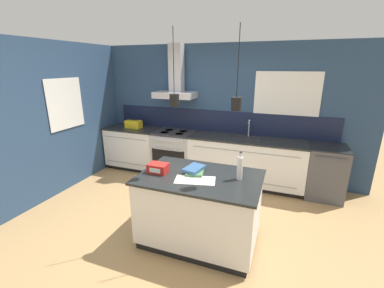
% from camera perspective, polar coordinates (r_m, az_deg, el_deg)
% --- Properties ---
extents(ground_plane, '(16.00, 16.00, 0.00)m').
position_cam_1_polar(ground_plane, '(3.86, -2.91, -17.66)').
color(ground_plane, tan).
rests_on(ground_plane, ground).
extents(wall_back, '(5.60, 2.33, 2.60)m').
position_cam_1_polar(wall_back, '(5.15, 5.28, 7.60)').
color(wall_back, navy).
rests_on(wall_back, ground_plane).
extents(wall_left, '(0.08, 3.80, 2.60)m').
position_cam_1_polar(wall_left, '(5.25, -25.13, 5.68)').
color(wall_left, navy).
rests_on(wall_left, ground_plane).
extents(counter_run_left, '(1.16, 0.64, 0.91)m').
position_cam_1_polar(counter_run_left, '(5.80, -12.69, -0.77)').
color(counter_run_left, black).
rests_on(counter_run_left, ground_plane).
extents(counter_run_sink, '(2.14, 0.64, 1.23)m').
position_cam_1_polar(counter_run_sink, '(4.95, 11.77, -3.81)').
color(counter_run_sink, black).
rests_on(counter_run_sink, ground_plane).
extents(oven_range, '(0.80, 0.66, 0.91)m').
position_cam_1_polar(oven_range, '(5.34, -3.92, -1.99)').
color(oven_range, '#B5B5BA').
rests_on(oven_range, ground_plane).
extents(dishwasher, '(0.60, 0.65, 0.91)m').
position_cam_1_polar(dishwasher, '(4.96, 27.48, -5.51)').
color(dishwasher, '#4C4C51').
rests_on(dishwasher, ground_plane).
extents(kitchen_island, '(1.48, 0.97, 0.91)m').
position_cam_1_polar(kitchen_island, '(3.36, 1.71, -14.13)').
color(kitchen_island, black).
rests_on(kitchen_island, ground_plane).
extents(bottle_on_island, '(0.07, 0.07, 0.34)m').
position_cam_1_polar(bottle_on_island, '(3.06, 10.59, -5.21)').
color(bottle_on_island, silver).
rests_on(bottle_on_island, kitchen_island).
extents(book_stack, '(0.27, 0.37, 0.07)m').
position_cam_1_polar(book_stack, '(3.24, 0.64, -5.74)').
color(book_stack, '#4C7F4C').
rests_on(book_stack, kitchen_island).
extents(red_supply_box, '(0.24, 0.18, 0.11)m').
position_cam_1_polar(red_supply_box, '(3.26, -7.54, -5.32)').
color(red_supply_box, red).
rests_on(red_supply_box, kitchen_island).
extents(paper_pile, '(0.51, 0.35, 0.01)m').
position_cam_1_polar(paper_pile, '(3.04, 0.68, -8.02)').
color(paper_pile, silver).
rests_on(paper_pile, kitchen_island).
extents(yellow_toolbox, '(0.34, 0.18, 0.19)m').
position_cam_1_polar(yellow_toolbox, '(5.65, -12.86, 4.32)').
color(yellow_toolbox, gold).
rests_on(yellow_toolbox, counter_run_left).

